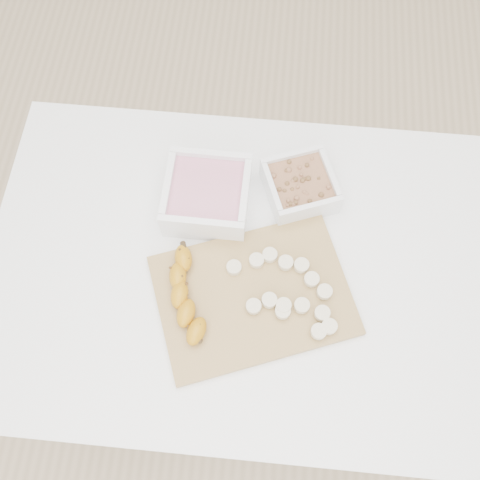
# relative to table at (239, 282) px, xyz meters

# --- Properties ---
(ground) EXTENTS (3.50, 3.50, 0.00)m
(ground) POSITION_rel_table_xyz_m (0.00, 0.00, -0.65)
(ground) COLOR #C6AD89
(ground) RESTS_ON ground
(table) EXTENTS (1.00, 0.70, 0.75)m
(table) POSITION_rel_table_xyz_m (0.00, 0.00, 0.00)
(table) COLOR white
(table) RESTS_ON ground
(bowl_yogurt) EXTENTS (0.17, 0.17, 0.08)m
(bowl_yogurt) POSITION_rel_table_xyz_m (-0.08, 0.13, 0.14)
(bowl_yogurt) COLOR white
(bowl_yogurt) RESTS_ON table
(bowl_granola) EXTENTS (0.17, 0.17, 0.06)m
(bowl_granola) POSITION_rel_table_xyz_m (0.11, 0.17, 0.13)
(bowl_granola) COLOR white
(bowl_granola) RESTS_ON table
(cutting_board) EXTENTS (0.43, 0.37, 0.01)m
(cutting_board) POSITION_rel_table_xyz_m (0.03, -0.06, 0.10)
(cutting_board) COLOR #A5804C
(cutting_board) RESTS_ON table
(banana) EXTENTS (0.07, 0.19, 0.03)m
(banana) POSITION_rel_table_xyz_m (-0.09, -0.08, 0.13)
(banana) COLOR #B4750E
(banana) RESTS_ON cutting_board
(banana_slices) EXTENTS (0.21, 0.17, 0.02)m
(banana_slices) POSITION_rel_table_xyz_m (0.10, -0.05, 0.12)
(banana_slices) COLOR beige
(banana_slices) RESTS_ON cutting_board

